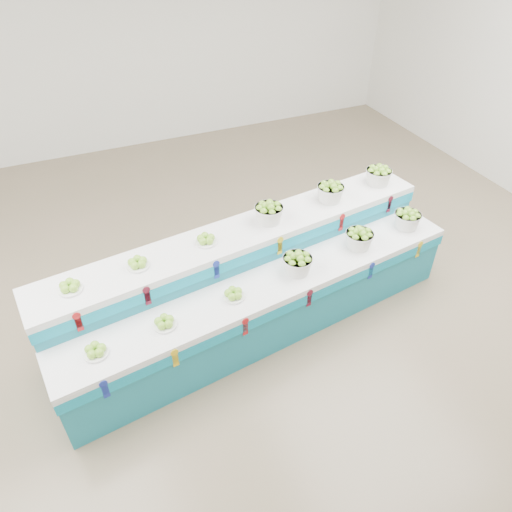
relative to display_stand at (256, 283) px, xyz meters
name	(u,v)px	position (x,y,z in m)	size (l,w,h in m)	color
ground	(234,331)	(-0.30, -0.09, -0.51)	(10.00, 10.00, 0.00)	#72674D
back_wall	(115,27)	(-0.30, 4.91, 1.49)	(10.00, 10.00, 0.00)	silver
display_stand	(256,283)	(0.00, 0.00, 0.00)	(4.34, 1.11, 1.02)	teal
plate_lower_left	(95,350)	(-1.67, -0.51, 0.26)	(0.21, 0.21, 0.10)	white
plate_lower_mid	(164,322)	(-1.06, -0.42, 0.26)	(0.21, 0.21, 0.10)	white
plate_lower_right	(234,294)	(-0.37, -0.32, 0.26)	(0.21, 0.21, 0.10)	white
basket_lower_left	(297,263)	(0.35, -0.22, 0.32)	(0.30, 0.30, 0.22)	silver
basket_lower_mid	(359,238)	(1.15, -0.11, 0.32)	(0.30, 0.30, 0.22)	silver
basket_lower_right	(407,219)	(1.85, -0.01, 0.32)	(0.30, 0.30, 0.22)	silver
plate_upper_left	(70,286)	(-1.75, 0.02, 0.56)	(0.21, 0.21, 0.10)	white
plate_upper_mid	(138,263)	(-1.14, 0.11, 0.56)	(0.21, 0.21, 0.10)	white
plate_upper_right	(206,239)	(-0.44, 0.21, 0.56)	(0.21, 0.21, 0.10)	white
basket_upper_left	(269,212)	(0.28, 0.31, 0.62)	(0.30, 0.30, 0.22)	silver
basket_upper_mid	(330,191)	(1.07, 0.42, 0.62)	(0.30, 0.30, 0.22)	silver
basket_upper_right	(378,175)	(1.77, 0.52, 0.62)	(0.30, 0.30, 0.22)	silver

